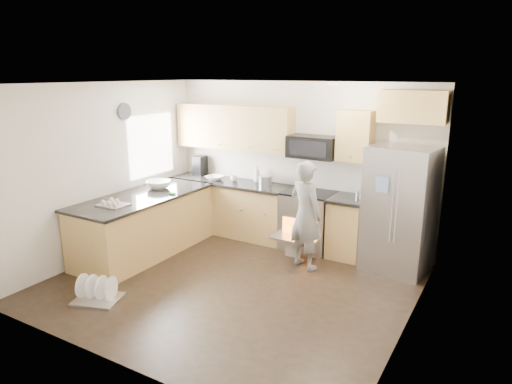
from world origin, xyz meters
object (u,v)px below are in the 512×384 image
Objects in this scene: refrigerator at (399,210)px; person at (306,215)px; stove_range at (308,207)px; dish_rack at (97,294)px.

refrigerator is 1.30m from person.
stove_range is 1.01× the size of refrigerator.
stove_range is at bearing -176.68° from refrigerator.
person is at bearing 51.40° from dish_rack.
stove_range is 1.14× the size of person.
person is at bearing -69.41° from stove_range.
stove_range reaches higher than refrigerator.
dish_rack is (-2.94, -2.80, -0.80)m from refrigerator.
stove_range is 1.44m from refrigerator.
stove_range reaches higher than person.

